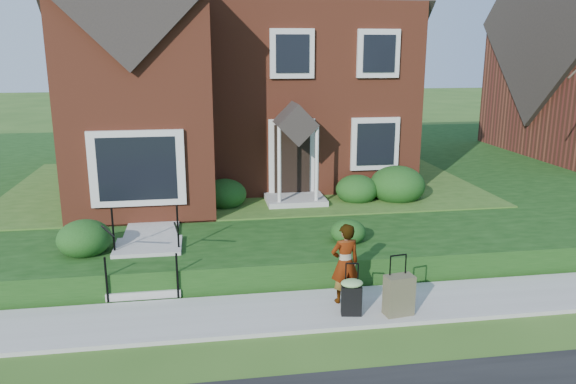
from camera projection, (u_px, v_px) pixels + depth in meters
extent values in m
plane|color=#2D5119|center=(280.00, 314.00, 10.25)|extent=(120.00, 120.00, 0.00)
cube|color=#9E9B93|center=(280.00, 312.00, 10.24)|extent=(60.00, 1.60, 0.08)
cube|color=#13340E|center=(343.00, 170.00, 21.22)|extent=(44.00, 20.00, 0.60)
cube|color=#9E9B93|center=(157.00, 212.00, 14.50)|extent=(1.20, 6.00, 0.06)
cube|color=brown|center=(238.00, 92.00, 19.01)|extent=(10.00, 8.00, 5.40)
cube|color=brown|center=(139.00, 108.00, 13.99)|extent=(3.60, 2.40, 5.40)
cube|color=beige|center=(138.00, 168.00, 13.21)|extent=(2.20, 0.30, 1.80)
cube|color=black|center=(292.00, 162.00, 15.71)|extent=(1.00, 0.12, 2.10)
cube|color=black|center=(375.00, 144.00, 15.98)|extent=(1.40, 0.10, 1.50)
cube|color=#9E9B93|center=(144.00, 293.00, 10.79)|extent=(1.40, 0.30, 0.15)
cube|color=#9E9B93|center=(145.00, 280.00, 11.04)|extent=(1.40, 0.30, 0.15)
cube|color=#9E9B93|center=(146.00, 267.00, 11.29)|extent=(1.40, 0.30, 0.15)
cube|color=#9E9B93|center=(147.00, 255.00, 11.54)|extent=(1.40, 0.30, 0.15)
cube|color=#9E9B93|center=(149.00, 246.00, 12.07)|extent=(1.40, 0.80, 0.15)
cylinder|color=black|center=(106.00, 280.00, 10.45)|extent=(0.04, 0.04, 0.90)
cylinder|color=black|center=(113.00, 230.00, 11.46)|extent=(0.04, 0.04, 0.90)
cylinder|color=black|center=(177.00, 276.00, 10.65)|extent=(0.04, 0.04, 0.90)
cylinder|color=black|center=(178.00, 227.00, 11.65)|extent=(0.04, 0.04, 0.90)
ellipsoid|color=#14330F|center=(89.00, 197.00, 14.30)|extent=(1.27, 1.27, 0.89)
ellipsoid|color=#14330F|center=(224.00, 191.00, 15.05)|extent=(1.19, 1.19, 0.83)
ellipsoid|color=#14330F|center=(357.00, 187.00, 15.58)|extent=(1.17, 1.17, 0.82)
ellipsoid|color=#14330F|center=(397.00, 181.00, 15.68)|extent=(1.54, 1.54, 1.08)
ellipsoid|color=#14330F|center=(84.00, 235.00, 11.57)|extent=(1.11, 1.11, 0.78)
ellipsoid|color=#14330F|center=(348.00, 229.00, 12.29)|extent=(0.78, 0.78, 0.55)
imported|color=#999999|center=(345.00, 263.00, 10.41)|extent=(0.61, 0.45, 1.53)
cube|color=black|center=(351.00, 300.00, 10.01)|extent=(0.39, 0.26, 0.54)
cylinder|color=black|center=(353.00, 265.00, 9.84)|extent=(0.22, 0.07, 0.03)
cylinder|color=black|center=(346.00, 276.00, 9.87)|extent=(0.02, 0.02, 0.41)
cylinder|color=black|center=(358.00, 275.00, 9.91)|extent=(0.02, 0.02, 0.41)
cylinder|color=black|center=(344.00, 313.00, 10.05)|extent=(0.05, 0.07, 0.06)
cylinder|color=black|center=(358.00, 312.00, 10.09)|extent=(0.05, 0.07, 0.06)
ellipsoid|color=#77A65F|center=(352.00, 283.00, 9.92)|extent=(0.45, 0.39, 0.13)
cube|color=brown|center=(399.00, 295.00, 10.00)|extent=(0.55, 0.36, 0.74)
cylinder|color=black|center=(401.00, 257.00, 9.82)|extent=(0.31, 0.07, 0.03)
cylinder|color=black|center=(392.00, 267.00, 9.84)|extent=(0.02, 0.02, 0.36)
cylinder|color=black|center=(409.00, 266.00, 9.88)|extent=(0.02, 0.02, 0.36)
cylinder|color=black|center=(388.00, 313.00, 10.05)|extent=(0.05, 0.07, 0.06)
cylinder|color=black|center=(407.00, 312.00, 10.10)|extent=(0.05, 0.07, 0.06)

